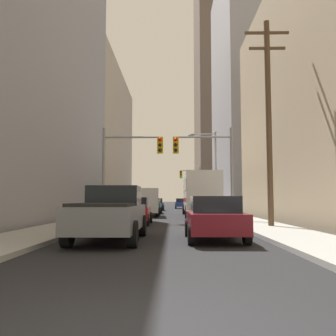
% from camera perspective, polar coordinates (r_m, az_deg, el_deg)
% --- Properties ---
extents(sidewalk_left, '(2.61, 160.00, 0.15)m').
position_cam_1_polar(sidewalk_left, '(54.09, -4.71, -6.24)').
color(sidewalk_left, '#9E9E99').
rests_on(sidewalk_left, ground).
extents(sidewalk_right, '(2.61, 160.00, 0.15)m').
position_cam_1_polar(sidewalk_right, '(54.03, 5.54, -6.24)').
color(sidewalk_right, '#9E9E99').
rests_on(sidewalk_right, ground).
extents(city_bus, '(2.67, 11.53, 3.40)m').
position_cam_1_polar(city_bus, '(30.73, 4.92, -3.87)').
color(city_bus, silver).
rests_on(city_bus, ground).
extents(pickup_truck_grey, '(2.20, 5.41, 1.90)m').
position_cam_1_polar(pickup_truck_grey, '(12.94, -8.83, -6.94)').
color(pickup_truck_grey, slate).
rests_on(pickup_truck_grey, ground).
extents(cargo_van_white, '(2.18, 5.28, 2.26)m').
position_cam_1_polar(cargo_van_white, '(30.57, -3.38, -5.08)').
color(cargo_van_white, white).
rests_on(cargo_van_white, ground).
extents(sedan_maroon, '(1.95, 4.21, 1.52)m').
position_cam_1_polar(sedan_maroon, '(12.98, 7.18, -7.67)').
color(sedan_maroon, maroon).
rests_on(sedan_maroon, ground).
extents(sedan_red, '(1.95, 4.25, 1.52)m').
position_cam_1_polar(sedan_red, '(20.95, -5.38, -6.59)').
color(sedan_red, maroon).
rests_on(sedan_red, ground).
extents(sedan_green, '(1.95, 4.21, 1.52)m').
position_cam_1_polar(sedan_green, '(36.78, -2.50, -5.84)').
color(sedan_green, '#195938').
rests_on(sedan_green, ground).
extents(sedan_navy, '(1.95, 4.22, 1.52)m').
position_cam_1_polar(sedan_navy, '(46.22, -1.84, -5.64)').
color(sedan_navy, '#141E4C').
rests_on(sedan_navy, ground).
extents(sedan_blue, '(1.95, 4.24, 1.52)m').
position_cam_1_polar(sedan_blue, '(55.85, 2.09, -5.50)').
color(sedan_blue, navy).
rests_on(sedan_blue, ground).
extents(traffic_signal_near_left, '(3.91, 0.44, 6.00)m').
position_cam_1_polar(traffic_signal_near_left, '(23.74, -5.97, 1.55)').
color(traffic_signal_near_left, gray).
rests_on(traffic_signal_near_left, ground).
extents(traffic_signal_near_right, '(3.84, 0.44, 6.00)m').
position_cam_1_polar(traffic_signal_near_right, '(23.67, 5.89, 1.56)').
color(traffic_signal_near_right, gray).
rests_on(traffic_signal_near_right, ground).
extents(traffic_signal_far_right, '(2.91, 0.44, 6.00)m').
position_cam_1_polar(traffic_signal_far_right, '(51.59, 3.61, -1.96)').
color(traffic_signal_far_right, gray).
rests_on(traffic_signal_far_right, ground).
extents(utility_pole_right, '(2.20, 0.28, 10.33)m').
position_cam_1_polar(utility_pole_right, '(18.94, 15.30, 7.61)').
color(utility_pole_right, brown).
rests_on(utility_pole_right, ground).
extents(street_lamp_right, '(2.55, 0.32, 7.50)m').
position_cam_1_polar(street_lamp_right, '(33.34, 6.69, 0.60)').
color(street_lamp_right, gray).
rests_on(street_lamp_right, ground).
extents(building_left_mid_office, '(14.58, 26.62, 18.56)m').
position_cam_1_polar(building_left_mid_office, '(51.19, -15.44, 4.18)').
color(building_left_mid_office, '#B7A893').
rests_on(building_left_mid_office, ground).
extents(building_right_mid_block, '(14.72, 21.46, 35.13)m').
position_cam_1_polar(building_right_mid_block, '(57.61, 15.37, 11.62)').
color(building_right_mid_block, '#93939E').
rests_on(building_right_mid_block, ground).
extents(building_right_far_highrise, '(20.36, 23.96, 67.95)m').
position_cam_1_polar(building_right_far_highrise, '(101.27, 10.38, 14.00)').
color(building_right_far_highrise, '#66564C').
rests_on(building_right_far_highrise, ground).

